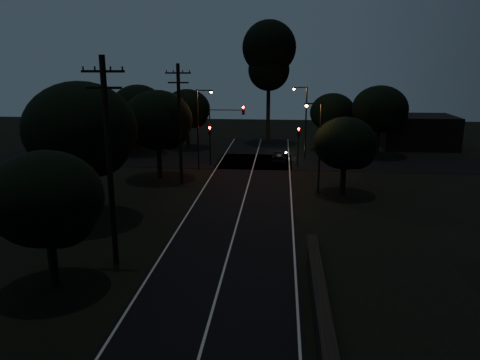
{
  "coord_description": "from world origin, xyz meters",
  "views": [
    {
      "loc": [
        2.88,
        -7.98,
        10.7
      ],
      "look_at": [
        0.0,
        24.0,
        2.5
      ],
      "focal_mm": 35.0,
      "sensor_mm": 36.0,
      "label": 1
    }
  ],
  "objects_px": {
    "streetlight_a": "(200,124)",
    "streetlight_b": "(304,118)",
    "signal_mast": "(226,124)",
    "tall_pine": "(269,55)",
    "car": "(279,156)",
    "signal_right": "(298,140)",
    "streetlight_c": "(318,141)",
    "utility_pole_mid": "(109,160)",
    "signal_left": "(210,138)",
    "utility_pole_far": "(180,123)"
  },
  "relations": [
    {
      "from": "streetlight_a",
      "to": "streetlight_b",
      "type": "relative_size",
      "value": 1.0
    },
    {
      "from": "signal_mast",
      "to": "streetlight_a",
      "type": "relative_size",
      "value": 0.78
    },
    {
      "from": "tall_pine",
      "to": "car",
      "type": "bearing_deg",
      "value": -82.52
    },
    {
      "from": "signal_right",
      "to": "streetlight_c",
      "type": "distance_m",
      "value": 10.18
    },
    {
      "from": "streetlight_b",
      "to": "streetlight_a",
      "type": "bearing_deg",
      "value": -150.52
    },
    {
      "from": "utility_pole_mid",
      "to": "car",
      "type": "bearing_deg",
      "value": 72.31
    },
    {
      "from": "signal_right",
      "to": "car",
      "type": "height_order",
      "value": "signal_right"
    },
    {
      "from": "tall_pine",
      "to": "signal_right",
      "type": "distance_m",
      "value": 17.68
    },
    {
      "from": "tall_pine",
      "to": "signal_mast",
      "type": "relative_size",
      "value": 2.54
    },
    {
      "from": "utility_pole_mid",
      "to": "streetlight_c",
      "type": "distance_m",
      "value": 19.15
    },
    {
      "from": "signal_mast",
      "to": "streetlight_c",
      "type": "bearing_deg",
      "value": -48.81
    },
    {
      "from": "signal_left",
      "to": "signal_mast",
      "type": "xyz_separation_m",
      "value": [
        1.69,
        0.0,
        1.5
      ]
    },
    {
      "from": "signal_mast",
      "to": "car",
      "type": "bearing_deg",
      "value": 21.62
    },
    {
      "from": "streetlight_a",
      "to": "signal_right",
      "type": "bearing_deg",
      "value": 11.34
    },
    {
      "from": "tall_pine",
      "to": "utility_pole_mid",
      "type": "bearing_deg",
      "value": -99.93
    },
    {
      "from": "streetlight_a",
      "to": "car",
      "type": "distance_m",
      "value": 9.87
    },
    {
      "from": "utility_pole_far",
      "to": "car",
      "type": "height_order",
      "value": "utility_pole_far"
    },
    {
      "from": "streetlight_b",
      "to": "signal_right",
      "type": "bearing_deg",
      "value": -100.0
    },
    {
      "from": "utility_pole_far",
      "to": "tall_pine",
      "type": "height_order",
      "value": "tall_pine"
    },
    {
      "from": "signal_right",
      "to": "utility_pole_mid",
      "type": "bearing_deg",
      "value": -112.99
    },
    {
      "from": "tall_pine",
      "to": "signal_left",
      "type": "distance_m",
      "value": 18.19
    },
    {
      "from": "streetlight_a",
      "to": "signal_left",
      "type": "bearing_deg",
      "value": 70.41
    },
    {
      "from": "streetlight_a",
      "to": "streetlight_b",
      "type": "height_order",
      "value": "same"
    },
    {
      "from": "utility_pole_mid",
      "to": "car",
      "type": "height_order",
      "value": "utility_pole_mid"
    },
    {
      "from": "tall_pine",
      "to": "signal_mast",
      "type": "xyz_separation_m",
      "value": [
        -3.91,
        -15.01,
        -7.11
      ]
    },
    {
      "from": "signal_mast",
      "to": "streetlight_a",
      "type": "distance_m",
      "value": 3.13
    },
    {
      "from": "streetlight_a",
      "to": "streetlight_b",
      "type": "xyz_separation_m",
      "value": [
        10.61,
        6.0,
        0.0
      ]
    },
    {
      "from": "streetlight_b",
      "to": "streetlight_c",
      "type": "xyz_separation_m",
      "value": [
        0.52,
        -14.0,
        -0.29
      ]
    },
    {
      "from": "streetlight_b",
      "to": "tall_pine",
      "type": "bearing_deg",
      "value": 111.38
    },
    {
      "from": "signal_left",
      "to": "streetlight_c",
      "type": "xyz_separation_m",
      "value": [
        10.43,
        -9.99,
        1.51
      ]
    },
    {
      "from": "tall_pine",
      "to": "streetlight_b",
      "type": "relative_size",
      "value": 1.98
    },
    {
      "from": "streetlight_c",
      "to": "tall_pine",
      "type": "bearing_deg",
      "value": 100.93
    },
    {
      "from": "signal_left",
      "to": "streetlight_b",
      "type": "distance_m",
      "value": 10.84
    },
    {
      "from": "signal_mast",
      "to": "streetlight_c",
      "type": "xyz_separation_m",
      "value": [
        8.74,
        -9.99,
        0.01
      ]
    },
    {
      "from": "streetlight_a",
      "to": "streetlight_c",
      "type": "xyz_separation_m",
      "value": [
        11.14,
        -8.0,
        -0.29
      ]
    },
    {
      "from": "signal_mast",
      "to": "streetlight_a",
      "type": "height_order",
      "value": "streetlight_a"
    },
    {
      "from": "utility_pole_mid",
      "to": "tall_pine",
      "type": "height_order",
      "value": "tall_pine"
    },
    {
      "from": "utility_pole_far",
      "to": "signal_left",
      "type": "height_order",
      "value": "utility_pole_far"
    },
    {
      "from": "utility_pole_mid",
      "to": "streetlight_c",
      "type": "relative_size",
      "value": 1.47
    },
    {
      "from": "signal_mast",
      "to": "streetlight_a",
      "type": "xyz_separation_m",
      "value": [
        -2.39,
        -1.99,
        0.3
      ]
    },
    {
      "from": "signal_left",
      "to": "signal_mast",
      "type": "relative_size",
      "value": 0.66
    },
    {
      "from": "tall_pine",
      "to": "signal_left",
      "type": "xyz_separation_m",
      "value": [
        -5.6,
        -15.01,
        -8.61
      ]
    },
    {
      "from": "streetlight_c",
      "to": "utility_pole_mid",
      "type": "bearing_deg",
      "value": -128.26
    },
    {
      "from": "signal_mast",
      "to": "streetlight_c",
      "type": "relative_size",
      "value": 0.83
    },
    {
      "from": "signal_left",
      "to": "car",
      "type": "bearing_deg",
      "value": 16.97
    },
    {
      "from": "utility_pole_mid",
      "to": "utility_pole_far",
      "type": "distance_m",
      "value": 17.0
    },
    {
      "from": "signal_left",
      "to": "utility_pole_far",
      "type": "bearing_deg",
      "value": -99.94
    },
    {
      "from": "tall_pine",
      "to": "car",
      "type": "relative_size",
      "value": 4.12
    },
    {
      "from": "streetlight_c",
      "to": "car",
      "type": "bearing_deg",
      "value": 104.46
    },
    {
      "from": "streetlight_a",
      "to": "car",
      "type": "height_order",
      "value": "streetlight_a"
    }
  ]
}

